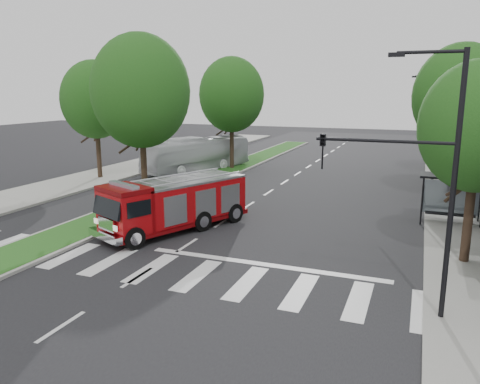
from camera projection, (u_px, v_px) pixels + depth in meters
The scene contains 15 objects.
ground at pixel (187, 245), 21.15m from camera, with size 140.00×140.00×0.00m, color black.
sidewalk_right at pixel (473, 216), 25.79m from camera, with size 5.00×80.00×0.15m, color gray.
sidewalk_left at pixel (78, 182), 35.39m from camera, with size 5.00×80.00×0.15m, color gray.
median at pixel (223, 172), 39.65m from camera, with size 3.00×50.00×0.15m.
bus_shelter at pixel (452, 186), 24.15m from camera, with size 3.20×1.60×2.61m.
tree_right_near at pixel (478, 127), 17.71m from camera, with size 4.40×4.40×8.05m.
tree_right_mid at pixel (460, 97), 28.42m from camera, with size 5.60×5.60×9.72m.
tree_right_far at pixel (451, 103), 37.66m from camera, with size 5.00×5.00×8.73m.
tree_median_near at pixel (141, 91), 27.29m from camera, with size 5.80×5.80×10.16m.
tree_median_far at pixel (232, 95), 40.10m from camera, with size 5.60×5.60×9.72m.
tree_left_mid at pixel (95, 100), 35.73m from camera, with size 5.20×5.20×9.16m.
streetlight_right_near at pixel (422, 168), 13.55m from camera, with size 4.08×0.22×8.00m.
streetlight_right_far at pixel (435, 123), 34.72m from camera, with size 2.11×0.20×8.00m.
fire_engine at pixel (175, 204), 23.21m from camera, with size 5.42×8.31×2.79m.
city_bus at pixel (197, 154), 40.43m from camera, with size 2.46×10.52×2.93m, color silver.
Camera 1 is at (9.57, -17.89, 6.87)m, focal length 35.00 mm.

